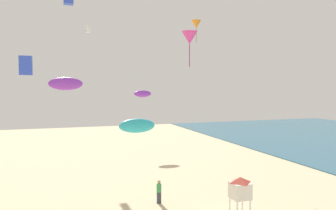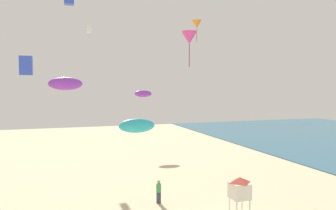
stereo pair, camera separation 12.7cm
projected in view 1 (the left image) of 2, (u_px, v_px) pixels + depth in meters
name	position (u px, v px, depth m)	size (l,w,h in m)	color
kite_flyer	(159.00, 190.00, 23.30)	(0.34, 0.34, 1.64)	#383D4C
lifeguard_stand	(240.00, 188.00, 20.73)	(1.10, 1.10, 2.55)	white
kite_cyan_parafoil	(137.00, 126.00, 25.31)	(2.77, 0.77, 1.08)	#2DB7CC
kite_orange_delta	(196.00, 24.00, 39.80)	(1.14, 1.14, 2.60)	orange
kite_magenta_delta	(190.00, 38.00, 23.64)	(1.11, 1.11, 2.51)	#DB3D9E
kite_purple_parafoil	(143.00, 94.00, 43.64)	(2.28, 0.63, 0.89)	purple
kite_purple_parafoil_2	(66.00, 84.00, 22.25)	(2.22, 0.62, 0.86)	purple
kite_blue_box_2	(26.00, 66.00, 25.85)	(0.93, 0.93, 1.47)	blue
kite_white_box	(88.00, 29.00, 42.79)	(0.54, 0.54, 0.85)	white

